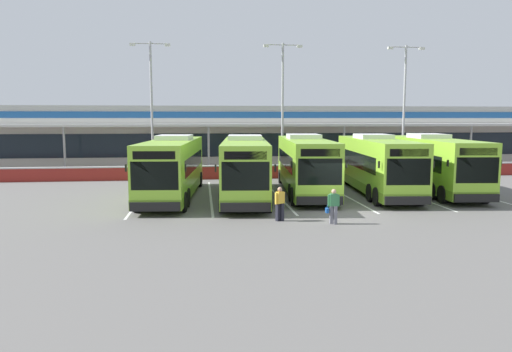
# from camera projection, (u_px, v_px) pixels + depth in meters

# --- Properties ---
(ground_plane) EXTENTS (200.00, 200.00, 0.00)m
(ground_plane) POSITION_uv_depth(u_px,v_px,m) (336.00, 213.00, 24.36)
(ground_plane) COLOR #605E5B
(terminal_building) EXTENTS (70.00, 13.00, 6.00)m
(terminal_building) POSITION_uv_depth(u_px,v_px,m) (266.00, 135.00, 50.54)
(terminal_building) COLOR beige
(terminal_building) RESTS_ON ground
(red_barrier_wall) EXTENTS (60.00, 0.40, 1.10)m
(red_barrier_wall) POSITION_uv_depth(u_px,v_px,m) (286.00, 171.00, 38.60)
(red_barrier_wall) COLOR maroon
(red_barrier_wall) RESTS_ON ground
(coach_bus_leftmost) EXTENTS (3.77, 12.32, 3.78)m
(coach_bus_leftmost) POSITION_uv_depth(u_px,v_px,m) (173.00, 168.00, 29.01)
(coach_bus_leftmost) COLOR #8CC633
(coach_bus_leftmost) RESTS_ON ground
(coach_bus_left_centre) EXTENTS (3.77, 12.32, 3.78)m
(coach_bus_left_centre) POSITION_uv_depth(u_px,v_px,m) (245.00, 169.00, 28.88)
(coach_bus_left_centre) COLOR #8CC633
(coach_bus_left_centre) RESTS_ON ground
(coach_bus_centre) EXTENTS (3.77, 12.32, 3.78)m
(coach_bus_centre) POSITION_uv_depth(u_px,v_px,m) (305.00, 166.00, 30.75)
(coach_bus_centre) COLOR #8CC633
(coach_bus_centre) RESTS_ON ground
(coach_bus_right_centre) EXTENTS (3.77, 12.32, 3.78)m
(coach_bus_right_centre) POSITION_uv_depth(u_px,v_px,m) (376.00, 166.00, 30.75)
(coach_bus_right_centre) COLOR #8CC633
(coach_bus_right_centre) RESTS_ON ground
(coach_bus_rightmost) EXTENTS (3.77, 12.32, 3.78)m
(coach_bus_rightmost) POSITION_uv_depth(u_px,v_px,m) (433.00, 164.00, 31.50)
(coach_bus_rightmost) COLOR #8CC633
(coach_bus_rightmost) RESTS_ON ground
(bay_stripe_far_west) EXTENTS (0.14, 13.00, 0.01)m
(bay_stripe_far_west) POSITION_uv_depth(u_px,v_px,m) (142.00, 197.00, 29.11)
(bay_stripe_far_west) COLOR silver
(bay_stripe_far_west) RESTS_ON ground
(bay_stripe_west) EXTENTS (0.14, 13.00, 0.01)m
(bay_stripe_west) POSITION_uv_depth(u_px,v_px,m) (211.00, 196.00, 29.58)
(bay_stripe_west) COLOR silver
(bay_stripe_west) RESTS_ON ground
(bay_stripe_mid_west) EXTENTS (0.14, 13.00, 0.01)m
(bay_stripe_mid_west) POSITION_uv_depth(u_px,v_px,m) (277.00, 195.00, 30.05)
(bay_stripe_mid_west) COLOR silver
(bay_stripe_mid_west) RESTS_ON ground
(bay_stripe_centre) EXTENTS (0.14, 13.00, 0.01)m
(bay_stripe_centre) POSITION_uv_depth(u_px,v_px,m) (342.00, 194.00, 30.52)
(bay_stripe_centre) COLOR silver
(bay_stripe_centre) RESTS_ON ground
(bay_stripe_mid_east) EXTENTS (0.14, 13.00, 0.01)m
(bay_stripe_mid_east) POSITION_uv_depth(u_px,v_px,m) (405.00, 193.00, 30.99)
(bay_stripe_mid_east) COLOR silver
(bay_stripe_mid_east) RESTS_ON ground
(bay_stripe_east) EXTENTS (0.14, 13.00, 0.01)m
(bay_stripe_east) POSITION_uv_depth(u_px,v_px,m) (465.00, 192.00, 31.45)
(bay_stripe_east) COLOR silver
(bay_stripe_east) RESTS_ON ground
(pedestrian_with_handbag) EXTENTS (0.62, 0.33, 1.62)m
(pedestrian_with_handbag) POSITION_uv_depth(u_px,v_px,m) (333.00, 206.00, 21.73)
(pedestrian_with_handbag) COLOR slate
(pedestrian_with_handbag) RESTS_ON ground
(pedestrian_near_bin) EXTENTS (0.51, 0.36, 1.62)m
(pedestrian_near_bin) POSITION_uv_depth(u_px,v_px,m) (280.00, 203.00, 22.38)
(pedestrian_near_bin) COLOR black
(pedestrian_near_bin) RESTS_ON ground
(lamp_post_west) EXTENTS (3.24, 0.28, 11.00)m
(lamp_post_west) POSITION_uv_depth(u_px,v_px,m) (152.00, 100.00, 39.07)
(lamp_post_west) COLOR #9E9EA3
(lamp_post_west) RESTS_ON ground
(lamp_post_centre) EXTENTS (3.24, 0.28, 11.00)m
(lamp_post_centre) POSITION_uv_depth(u_px,v_px,m) (283.00, 101.00, 39.77)
(lamp_post_centre) COLOR #9E9EA3
(lamp_post_centre) RESTS_ON ground
(lamp_post_east) EXTENTS (3.24, 0.28, 11.00)m
(lamp_post_east) POSITION_uv_depth(u_px,v_px,m) (404.00, 101.00, 41.01)
(lamp_post_east) COLOR #9E9EA3
(lamp_post_east) RESTS_ON ground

